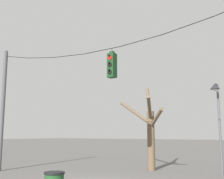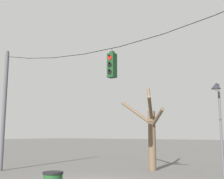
{
  "view_description": "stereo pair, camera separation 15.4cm",
  "coord_description": "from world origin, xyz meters",
  "px_view_note": "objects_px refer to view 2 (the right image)",
  "views": [
    {
      "loc": [
        7.55,
        -9.99,
        2.12
      ],
      "look_at": [
        0.63,
        0.33,
        4.1
      ],
      "focal_mm": 45.0,
      "sensor_mm": 36.0,
      "label": 1
    },
    {
      "loc": [
        7.68,
        -9.9,
        2.12
      ],
      "look_at": [
        0.63,
        0.33,
        4.1
      ],
      "focal_mm": 45.0,
      "sensor_mm": 36.0,
      "label": 2
    }
  ],
  "objects_px": {
    "traffic_light_near_left_pole": "(112,65)",
    "street_lamp": "(218,105)",
    "bare_tree": "(150,130)",
    "utility_pole_left": "(4,109)"
  },
  "relations": [
    {
      "from": "bare_tree",
      "to": "traffic_light_near_left_pole",
      "type": "bearing_deg",
      "value": -81.69
    },
    {
      "from": "utility_pole_left",
      "to": "bare_tree",
      "type": "bearing_deg",
      "value": 35.57
    },
    {
      "from": "traffic_light_near_left_pole",
      "to": "street_lamp",
      "type": "bearing_deg",
      "value": 58.01
    },
    {
      "from": "street_lamp",
      "to": "bare_tree",
      "type": "xyz_separation_m",
      "value": [
        -4.02,
        -0.08,
        -1.28
      ]
    },
    {
      "from": "utility_pole_left",
      "to": "bare_tree",
      "type": "distance_m",
      "value": 8.93
    },
    {
      "from": "street_lamp",
      "to": "bare_tree",
      "type": "height_order",
      "value": "bare_tree"
    },
    {
      "from": "traffic_light_near_left_pole",
      "to": "street_lamp",
      "type": "xyz_separation_m",
      "value": [
        3.27,
        5.23,
        -1.55
      ]
    },
    {
      "from": "traffic_light_near_left_pole",
      "to": "street_lamp",
      "type": "height_order",
      "value": "traffic_light_near_left_pole"
    },
    {
      "from": "traffic_light_near_left_pole",
      "to": "street_lamp",
      "type": "relative_size",
      "value": 0.28
    },
    {
      "from": "utility_pole_left",
      "to": "street_lamp",
      "type": "height_order",
      "value": "utility_pole_left"
    }
  ]
}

